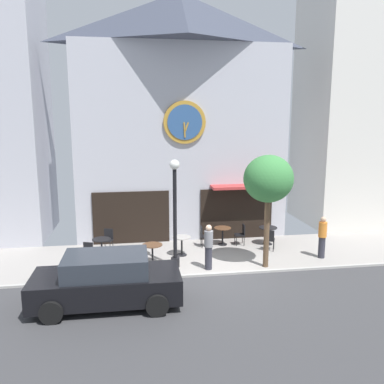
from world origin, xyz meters
name	(u,v)px	position (x,y,z in m)	size (l,w,h in m)	color
ground_plane	(227,290)	(0.00, -1.16, -0.02)	(24.98, 10.88, 0.13)	gray
clock_building	(180,114)	(-0.64, 5.68, 5.63)	(9.46, 4.23, 10.87)	#B2B2BC
neighbor_building_right	(356,106)	(8.55, 6.45, 6.04)	(5.15, 4.39, 12.09)	silver
street_lamp	(175,214)	(-1.44, 1.05, 2.03)	(0.36, 0.36, 4.00)	black
street_tree	(268,180)	(1.88, 0.56, 3.26)	(1.80, 1.62, 4.16)	brown
cafe_table_center	(102,244)	(-4.20, 2.50, 0.54)	(0.73, 0.73, 0.76)	black
cafe_table_leftmost	(152,250)	(-2.25, 1.49, 0.55)	(0.76, 0.76, 0.76)	black
cafe_table_near_door	(182,242)	(-1.04, 2.26, 0.56)	(0.74, 0.74, 0.77)	black
cafe_table_center_right	(223,232)	(0.89, 3.34, 0.55)	(0.73, 0.73, 0.77)	black
cafe_table_near_curb	(268,232)	(2.85, 3.10, 0.57)	(0.79, 0.79, 0.77)	black
cafe_chair_corner	(204,235)	(0.03, 3.21, 0.53)	(0.41, 0.41, 0.90)	black
cafe_chair_under_awning	(90,251)	(-4.58, 1.77, 0.53)	(0.52, 0.52, 0.90)	black
cafe_chair_near_lamp	(270,238)	(2.63, 2.27, 0.53)	(0.53, 0.53, 0.90)	black
cafe_chair_right_end	(108,238)	(-3.99, 3.34, 0.53)	(0.50, 0.50, 0.90)	black
cafe_chair_facing_street	(241,233)	(1.70, 3.22, 0.53)	(0.42, 0.42, 0.90)	black
pedestrian_orange	(322,237)	(4.38, 1.15, 0.86)	(0.40, 0.40, 1.67)	#2D2D38
pedestrian_grey	(209,246)	(-0.26, 0.63, 0.86)	(0.45, 0.45, 1.67)	#2D2D38
parked_car_black	(107,280)	(-3.76, -1.69, 0.76)	(4.31, 2.04, 1.55)	black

